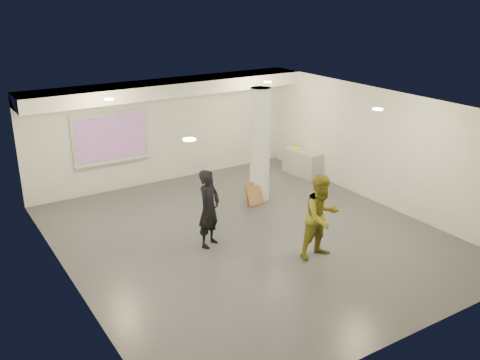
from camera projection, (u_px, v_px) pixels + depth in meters
floor at (249, 236)px, 12.24m from camera, size 8.00×9.00×0.01m
ceiling at (250, 107)px, 11.22m from camera, size 8.00×9.00×0.01m
wall_back at (164, 131)px, 15.31m from camera, size 8.00×0.01×3.00m
wall_front at (411, 257)px, 8.15m from camera, size 8.00×0.01×3.00m
wall_left at (66, 213)px, 9.73m from camera, size 0.01×9.00×3.00m
wall_right at (380, 147)px, 13.74m from camera, size 0.01×9.00×3.00m
soffit_band at (170, 88)px, 14.42m from camera, size 8.00×1.10×0.36m
downlight_nw at (109, 99)px, 12.11m from camera, size 0.22×0.22×0.02m
downlight_ne at (268, 82)px, 14.32m from camera, size 0.22×0.22×0.02m
downlight_sw at (189, 139)px, 8.93m from camera, size 0.22×0.22×0.02m
downlight_se at (378, 109)px, 11.14m from camera, size 0.22×0.22×0.02m
column at (260, 145)px, 13.91m from camera, size 0.52×0.52×3.00m
projection_screen at (110, 138)px, 14.46m from camera, size 2.10×0.13×1.42m
credenza at (303, 162)px, 16.16m from camera, size 0.66×1.34×0.75m
postit_pad at (296, 148)px, 16.22m from camera, size 0.27×0.33×0.03m
cardboard_back at (254, 192)px, 14.08m from camera, size 0.53×0.21×0.56m
cardboard_front at (255, 195)px, 13.95m from camera, size 0.48×0.25×0.50m
woman at (209, 209)px, 11.54m from camera, size 0.76×0.68×1.74m
man at (321, 217)px, 11.04m from camera, size 0.89×0.70×1.82m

